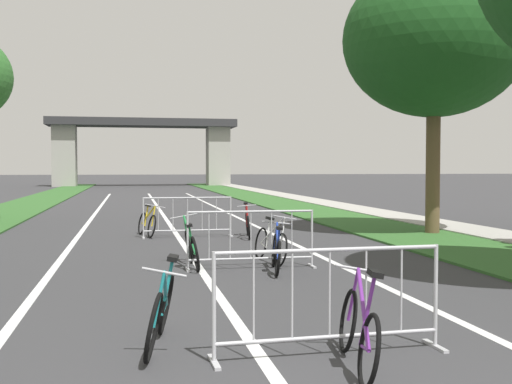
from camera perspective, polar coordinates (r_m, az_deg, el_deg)
name	(u,v)px	position (r m, az deg, el deg)	size (l,w,h in m)	color
grass_verge_left	(27,205)	(31.81, -20.13, -1.09)	(2.73, 70.92, 0.05)	#2D5B26
grass_verge_right	(274,202)	(32.27, 1.66, -0.91)	(2.73, 70.92, 0.05)	#2D5B26
sidewalk_path_right	(315,201)	(32.83, 5.37, -0.84)	(1.64, 70.92, 0.08)	#9E9B93
lane_stripe_center	(165,217)	(22.99, -8.33, -2.28)	(0.14, 41.03, 0.01)	silver
lane_stripe_right_lane	(235,216)	(23.27, -1.96, -2.20)	(0.14, 41.03, 0.01)	silver
lane_stripe_left_lane	(92,218)	(23.00, -14.77, -2.33)	(0.14, 41.03, 0.01)	silver
overpass_bridge	(143,141)	(61.05, -10.27, 4.61)	(17.73, 3.89, 6.42)	#2D2D30
tree_right_oak_near	(434,40)	(17.88, 15.96, 13.20)	(4.90, 4.90, 7.34)	brown
crowd_barrier_nearest	(330,302)	(6.18, 6.73, -9.96)	(2.34, 0.52, 1.05)	#ADADB2
crowd_barrier_second	(251,240)	(11.26, -0.47, -4.38)	(2.34, 0.48, 1.05)	#ADADB2
crowd_barrier_third	(188,217)	(16.35, -6.26, -2.31)	(2.33, 0.46, 1.05)	#ADADB2
bicycle_teal_0	(161,311)	(6.50, -8.66, -10.69)	(0.45, 1.67, 0.91)	black
bicycle_red_1	(248,224)	(16.22, -0.77, -2.94)	(0.52, 1.64, 0.91)	black
bicycle_blue_2	(276,252)	(10.98, 1.87, -5.49)	(0.60, 1.69, 0.85)	black
bicycle_white_3	(271,244)	(11.95, 1.34, -4.74)	(0.58, 1.72, 0.95)	black
bicycle_yellow_4	(147,223)	(16.74, -9.91, -2.82)	(0.74, 1.57, 0.89)	black
bicycle_purple_5	(359,329)	(5.85, 9.34, -12.27)	(0.61, 1.66, 0.95)	black
bicycle_green_6	(192,248)	(11.51, -5.89, -5.09)	(0.52, 1.68, 0.96)	black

